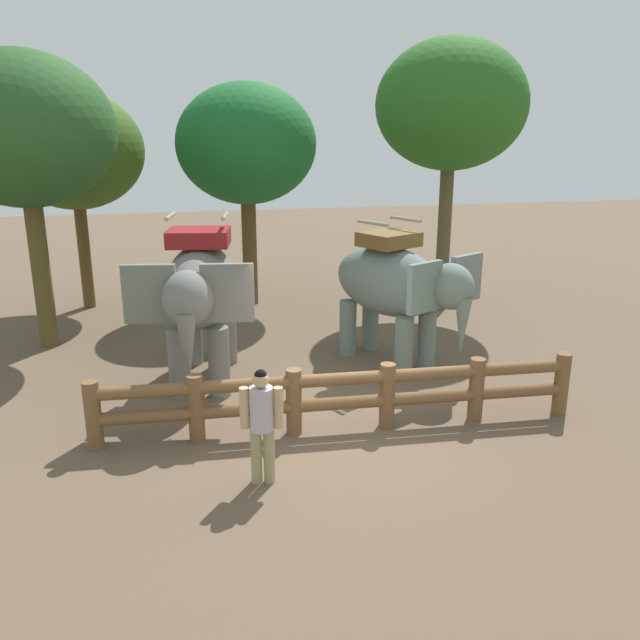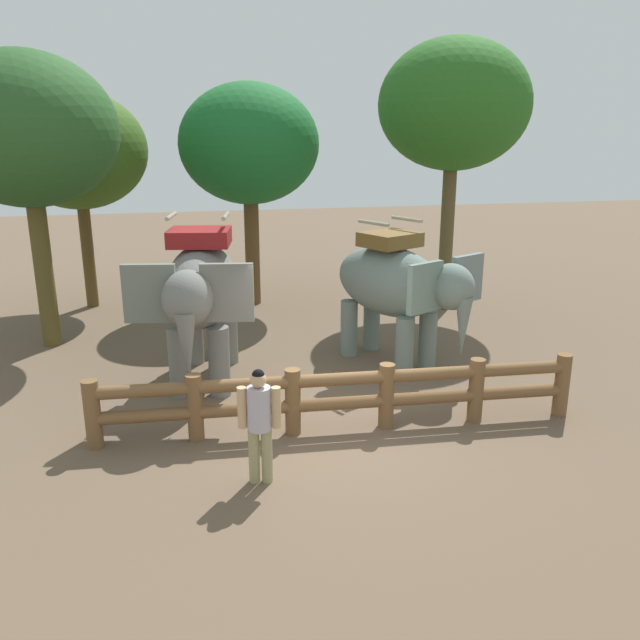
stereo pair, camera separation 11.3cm
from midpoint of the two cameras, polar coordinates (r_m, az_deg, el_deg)
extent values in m
plane|color=brown|center=(10.10, 2.24, -9.96)|extent=(60.00, 60.00, 0.00)
cylinder|color=brown|center=(9.98, -19.30, -7.94)|extent=(0.24, 0.24, 1.05)
cylinder|color=brown|center=(9.81, -10.75, -7.71)|extent=(0.24, 0.24, 1.05)
cylinder|color=brown|center=(9.85, -2.11, -7.30)|extent=(0.24, 0.24, 1.05)
cylinder|color=brown|center=(10.11, 6.26, -6.74)|extent=(0.24, 0.24, 1.05)
cylinder|color=brown|center=(10.57, 14.03, -6.10)|extent=(0.24, 0.24, 1.05)
cylinder|color=brown|center=(11.21, 21.02, -5.42)|extent=(0.24, 0.24, 1.05)
cylinder|color=brown|center=(9.98, 2.13, -7.43)|extent=(7.35, 0.73, 0.20)
cylinder|color=brown|center=(9.83, 2.16, -5.29)|extent=(7.35, 0.73, 0.20)
cylinder|color=slate|center=(11.34, -8.69, -3.67)|extent=(0.38, 0.38, 1.26)
cylinder|color=slate|center=(11.44, -12.14, -3.68)|extent=(0.38, 0.38, 1.26)
cylinder|color=slate|center=(12.94, -7.94, -1.10)|extent=(0.38, 0.38, 1.26)
cylinder|color=slate|center=(13.02, -10.97, -1.14)|extent=(0.38, 0.38, 1.26)
ellipsoid|color=slate|center=(11.86, -10.19, 3.08)|extent=(1.74, 3.00, 1.46)
ellipsoid|color=slate|center=(10.21, -11.40, 1.93)|extent=(0.96, 1.07, 0.89)
cube|color=slate|center=(10.23, -7.95, 2.43)|extent=(0.85, 0.27, 0.94)
cube|color=slate|center=(10.42, -14.64, 2.30)|extent=(0.85, 0.27, 0.94)
cone|color=slate|center=(10.10, -11.45, -2.48)|extent=(0.33, 0.33, 1.15)
cube|color=maroon|center=(11.69, -10.40, 7.28)|extent=(1.22, 1.12, 0.29)
cylinder|color=#A59E8C|center=(11.59, -8.11, 9.18)|extent=(0.23, 0.85, 0.07)
cylinder|color=#A59E8C|center=(11.72, -12.85, 9.02)|extent=(0.23, 0.85, 0.07)
cylinder|color=slate|center=(12.64, 9.81, -1.82)|extent=(0.35, 0.35, 1.17)
cylinder|color=slate|center=(12.18, 7.80, -2.42)|extent=(0.35, 0.35, 1.17)
cylinder|color=slate|center=(13.68, 4.86, -0.23)|extent=(0.35, 0.35, 1.17)
cylinder|color=slate|center=(13.26, 2.85, -0.73)|extent=(0.35, 0.35, 1.17)
ellipsoid|color=slate|center=(12.64, 6.40, 3.49)|extent=(2.20, 2.88, 1.37)
ellipsoid|color=slate|center=(11.59, 11.89, 2.92)|extent=(1.05, 1.12, 0.83)
cube|color=slate|center=(12.08, 13.23, 3.62)|extent=(0.75, 0.45, 0.88)
cube|color=slate|center=(11.22, 9.63, 2.87)|extent=(0.75, 0.45, 0.88)
cone|color=slate|center=(11.58, 12.87, -0.58)|extent=(0.31, 0.31, 1.07)
cube|color=brown|center=(12.48, 6.52, 7.15)|extent=(1.28, 1.22, 0.27)
cylinder|color=#A59E8C|center=(12.75, 8.00, 8.89)|extent=(0.41, 0.74, 0.07)
cylinder|color=#A59E8C|center=(12.12, 5.06, 8.60)|extent=(0.41, 0.74, 0.07)
cylinder|color=#9A9363|center=(8.65, -4.37, -11.94)|extent=(0.15, 0.15, 0.76)
cylinder|color=#9A9363|center=(8.66, -5.52, -11.93)|extent=(0.15, 0.15, 0.76)
cylinder|color=#B4ACBB|center=(8.36, -5.06, -7.86)|extent=(0.37, 0.37, 0.58)
cylinder|color=tan|center=(8.34, -3.54, -7.77)|extent=(0.12, 0.12, 0.56)
cylinder|color=tan|center=(8.37, -6.58, -7.75)|extent=(0.12, 0.12, 0.56)
sphere|color=tan|center=(8.20, -5.13, -5.32)|extent=(0.21, 0.21, 0.21)
sphere|color=black|center=(8.18, -5.14, -4.94)|extent=(0.16, 0.16, 0.16)
cylinder|color=brown|center=(16.90, 11.43, 7.80)|extent=(0.34, 0.34, 4.11)
ellipsoid|color=#26621E|center=(16.74, 12.05, 18.26)|extent=(3.70, 3.70, 3.14)
cylinder|color=brown|center=(17.24, -5.88, 6.70)|extent=(0.39, 0.39, 3.22)
ellipsoid|color=#196228|center=(17.00, -6.14, 15.34)|extent=(3.58, 3.58, 3.04)
cylinder|color=brown|center=(17.90, -19.84, 5.99)|extent=(0.31, 0.31, 3.10)
ellipsoid|color=#385B1B|center=(17.66, -20.64, 13.98)|extent=(3.46, 3.46, 2.94)
cylinder|color=brown|center=(14.81, -23.25, 4.49)|extent=(0.38, 0.38, 3.54)
ellipsoid|color=#265323|center=(14.56, -24.50, 15.18)|extent=(3.62, 3.62, 3.08)
camera|label=1|loc=(0.06, -89.70, 0.09)|focal=35.90mm
camera|label=2|loc=(0.06, 90.30, -0.09)|focal=35.90mm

